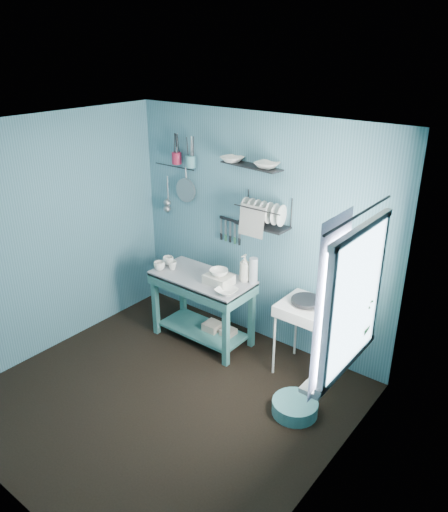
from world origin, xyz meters
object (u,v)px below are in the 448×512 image
Objects in this scene: mug_left at (159,266)px; hotplate_stand at (304,338)px; mug_right at (168,261)px; soap_bottle at (244,268)px; storage_tin_small at (228,337)px; work_counter at (203,308)px; utensil_cup_magenta at (177,158)px; utensil_cup_teal at (191,162)px; potted_plant at (354,319)px; dish_rack at (263,211)px; mug_mid at (172,265)px; floor_basin at (295,407)px; frying_pan at (307,301)px; colander at (186,190)px; wash_tub at (219,279)px; storage_tin_large at (213,331)px; water_bottle at (253,271)px.

mug_left is 0.16× the size of hotplate_stand.
mug_right is 0.41× the size of soap_bottle.
storage_tin_small is (-0.88, -0.10, -0.29)m from hotplate_stand.
work_counter is 8.56× the size of utensil_cup_magenta.
utensil_cup_teal reaches higher than mug_right.
potted_plant is (1.43, -0.46, 0.12)m from soap_bottle.
storage_tin_small is at bearing -126.97° from dish_rack.
mug_mid reaches higher than floor_basin.
storage_tin_small is (0.80, 0.08, -0.74)m from mug_right.
frying_pan is 1.95m from colander.
wash_tub is 1.49m from utensil_cup_magenta.
dish_rack is at bearing 19.46° from mug_right.
dish_rack is 1.31× the size of floor_basin.
colander reaches higher than mug_left.
mug_right is at bearing -174.29° from storage_tin_small.
mug_left is 0.14m from mug_mid.
storage_tin_large is (0.80, -0.36, -1.80)m from utensil_cup_magenta.
wash_tub is 0.67× the size of floor_basin.
hotplate_stand is 0.43m from frying_pan.
mug_right reaches higher than hotplate_stand.
potted_plant is 2.02m from storage_tin_large.
soap_bottle reaches higher than mug_left.
mug_left reaches higher than floor_basin.
dish_rack is at bearing 164.08° from hotplate_stand.
wash_tub is at bearing -168.31° from hotplate_stand.
storage_tin_large is at bearing -29.15° from colander.
hotplate_stand is at bearing 5.95° from mug_right.
colander is at bearing 168.82° from water_bottle.
colander is (-1.79, 0.27, 0.73)m from frying_pan.
mug_left is 0.27× the size of potted_plant.
potted_plant is 1.10× the size of floor_basin.
storage_tin_small is at bearing 167.60° from potted_plant.
frying_pan is 1.36× the size of storage_tin_large.
colander reaches higher than storage_tin_large.
water_bottle is (1.02, 0.22, 0.09)m from mug_right.
frying_pan is at bearing 179.86° from hotplate_stand.
utensil_cup_teal reaches higher than wash_tub.
mug_left is at bearing -158.20° from soap_bottle.
wash_tub is 0.94× the size of soap_bottle.
floor_basin is (1.95, -0.84, -1.83)m from utensil_cup_teal.
work_counter is at bearing -143.86° from dish_rack.
work_counter is 5.06× the size of storage_tin_large.
wash_tub is 0.37m from water_bottle.
frying_pan reaches higher than storage_tin_small.
mug_left is at bearing -168.74° from hotplate_stand.
frying_pan is (0.66, -0.04, -0.11)m from water_bottle.
storage_tin_large is at bearing 37.43° from work_counter.
potted_plant reaches higher than floor_basin.
soap_bottle is 0.86m from storage_tin_small.
mug_mid is 0.36× the size of colander.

